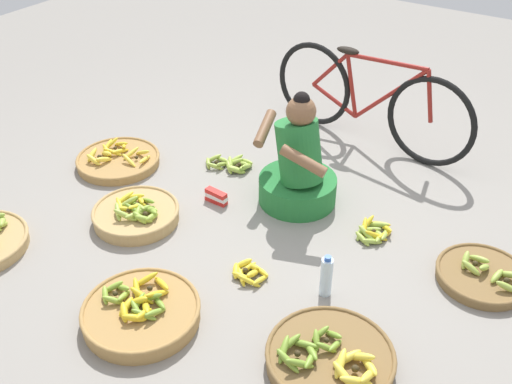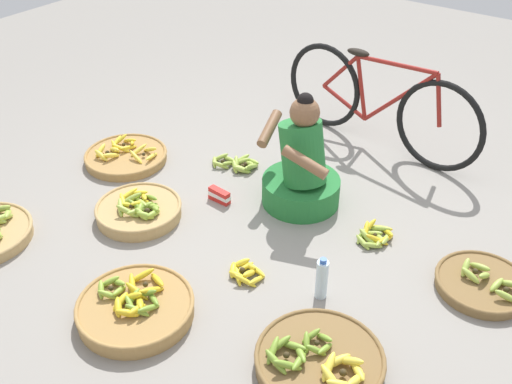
{
  "view_description": "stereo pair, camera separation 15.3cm",
  "coord_description": "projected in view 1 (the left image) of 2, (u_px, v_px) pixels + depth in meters",
  "views": [
    {
      "loc": [
        1.58,
        -2.63,
        2.33
      ],
      "look_at": [
        0.0,
        -0.2,
        0.35
      ],
      "focal_mm": 41.84,
      "sensor_mm": 36.0,
      "label": 1
    },
    {
      "loc": [
        1.7,
        -2.55,
        2.33
      ],
      "look_at": [
        0.0,
        -0.2,
        0.35
      ],
      "focal_mm": 41.84,
      "sensor_mm": 36.0,
      "label": 2
    }
  ],
  "objects": [
    {
      "name": "water_bottle",
      "position": [
        326.0,
        277.0,
        3.23
      ],
      "size": [
        0.07,
        0.07,
        0.27
      ],
      "color": "silver",
      "rests_on": "ground"
    },
    {
      "name": "vendor_woman_front",
      "position": [
        298.0,
        168.0,
        3.9
      ],
      "size": [
        0.64,
        0.52,
        0.8
      ],
      "color": "#237233",
      "rests_on": "ground"
    },
    {
      "name": "banana_basket_near_vendor",
      "position": [
        330.0,
        358.0,
        2.86
      ],
      "size": [
        0.63,
        0.63,
        0.16
      ],
      "color": "brown",
      "rests_on": "ground"
    },
    {
      "name": "banana_basket_mid_left",
      "position": [
        483.0,
        275.0,
        3.37
      ],
      "size": [
        0.52,
        0.52,
        0.13
      ],
      "color": "brown",
      "rests_on": "ground"
    },
    {
      "name": "loose_bananas_mid_right",
      "position": [
        248.0,
        272.0,
        3.41
      ],
      "size": [
        0.24,
        0.21,
        0.08
      ],
      "color": "yellow",
      "rests_on": "ground"
    },
    {
      "name": "ground_plane",
      "position": [
        273.0,
        222.0,
        3.84
      ],
      "size": [
        10.0,
        10.0,
        0.0
      ],
      "primitive_type": "plane",
      "color": "gray"
    },
    {
      "name": "banana_basket_back_right",
      "position": [
        118.0,
        160.0,
        4.41
      ],
      "size": [
        0.61,
        0.61,
        0.14
      ],
      "color": "#A87F47",
      "rests_on": "ground"
    },
    {
      "name": "loose_bananas_near_bicycle",
      "position": [
        373.0,
        232.0,
        3.71
      ],
      "size": [
        0.22,
        0.28,
        0.1
      ],
      "color": "gold",
      "rests_on": "ground"
    },
    {
      "name": "banana_basket_back_left",
      "position": [
        136.0,
        214.0,
        3.83
      ],
      "size": [
        0.56,
        0.56,
        0.17
      ],
      "color": "tan",
      "rests_on": "ground"
    },
    {
      "name": "bicycle_leaning",
      "position": [
        368.0,
        100.0,
        4.52
      ],
      "size": [
        1.7,
        0.25,
        0.73
      ],
      "color": "black",
      "rests_on": "ground"
    },
    {
      "name": "banana_basket_front_left",
      "position": [
        141.0,
        312.0,
        3.11
      ],
      "size": [
        0.63,
        0.63,
        0.16
      ],
      "color": "#A87F47",
      "rests_on": "ground"
    },
    {
      "name": "packet_carton_stack",
      "position": [
        216.0,
        197.0,
        4.0
      ],
      "size": [
        0.16,
        0.06,
        0.09
      ],
      "color": "red",
      "rests_on": "ground"
    },
    {
      "name": "loose_bananas_front_center",
      "position": [
        232.0,
        164.0,
        4.37
      ],
      "size": [
        0.36,
        0.27,
        0.09
      ],
      "color": "#9EB747",
      "rests_on": "ground"
    }
  ]
}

